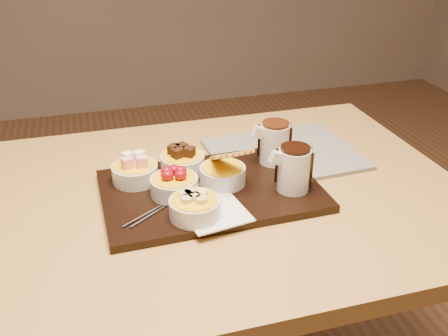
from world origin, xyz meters
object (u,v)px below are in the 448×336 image
object	(u,v)px
serving_board	(211,191)
bowl_strawberries	(174,186)
dining_table	(193,231)
newspaper	(284,154)
pitcher_dark_chocolate	(294,170)
pitcher_milk_chocolate	(275,144)

from	to	relation	value
serving_board	bowl_strawberries	world-z (taller)	bowl_strawberries
dining_table	newspaper	xyz separation A→B (m)	(0.26, 0.12, 0.10)
pitcher_dark_chocolate	pitcher_milk_chocolate	distance (m)	0.13
dining_table	bowl_strawberries	xyz separation A→B (m)	(-0.04, -0.02, 0.14)
serving_board	pitcher_dark_chocolate	xyz separation A→B (m)	(0.17, -0.06, 0.06)
pitcher_milk_chocolate	newspaper	distance (m)	0.09
newspaper	pitcher_milk_chocolate	bearing A→B (deg)	-134.95
pitcher_dark_chocolate	newspaper	world-z (taller)	pitcher_dark_chocolate
serving_board	pitcher_milk_chocolate	world-z (taller)	pitcher_milk_chocolate
pitcher_dark_chocolate	newspaper	size ratio (longest dim) A/B	0.27
serving_board	bowl_strawberries	xyz separation A→B (m)	(-0.08, -0.01, 0.03)
dining_table	bowl_strawberries	size ratio (longest dim) A/B	12.00
bowl_strawberries	pitcher_milk_chocolate	world-z (taller)	pitcher_milk_chocolate
serving_board	pitcher_milk_chocolate	bearing A→B (deg)	21.80
pitcher_dark_chocolate	newspaper	distance (m)	0.20
serving_board	newspaper	xyz separation A→B (m)	(0.22, 0.13, -0.00)
dining_table	bowl_strawberries	bearing A→B (deg)	-156.01
pitcher_milk_chocolate	newspaper	xyz separation A→B (m)	(0.05, 0.05, -0.06)
dining_table	pitcher_milk_chocolate	world-z (taller)	pitcher_milk_chocolate
newspaper	bowl_strawberries	bearing A→B (deg)	-158.90
bowl_strawberries	pitcher_milk_chocolate	distance (m)	0.27
bowl_strawberries	pitcher_dark_chocolate	distance (m)	0.25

